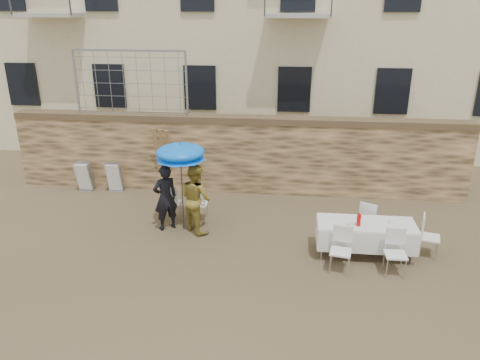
# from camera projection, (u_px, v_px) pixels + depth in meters

# --- Properties ---
(ground) EXTENTS (80.00, 80.00, 0.00)m
(ground) POSITION_uv_depth(u_px,v_px,m) (208.00, 284.00, 9.31)
(ground) COLOR brown
(ground) RESTS_ON ground
(stone_wall) EXTENTS (13.00, 0.50, 2.20)m
(stone_wall) POSITION_uv_depth(u_px,v_px,m) (237.00, 155.00, 13.56)
(stone_wall) COLOR olive
(stone_wall) RESTS_ON ground
(chain_link_fence) EXTENTS (3.20, 0.06, 1.80)m
(chain_link_fence) POSITION_uv_depth(u_px,v_px,m) (131.00, 84.00, 13.14)
(chain_link_fence) COLOR gray
(chain_link_fence) RESTS_ON stone_wall
(man_suit) EXTENTS (0.72, 0.68, 1.65)m
(man_suit) POSITION_uv_depth(u_px,v_px,m) (165.00, 198.00, 11.30)
(man_suit) COLOR black
(man_suit) RESTS_ON ground
(woman_dress) EXTENTS (1.04, 1.04, 1.70)m
(woman_dress) POSITION_uv_depth(u_px,v_px,m) (196.00, 198.00, 11.21)
(woman_dress) COLOR gold
(woman_dress) RESTS_ON ground
(umbrella) EXTENTS (1.20, 1.20, 2.01)m
(umbrella) POSITION_uv_depth(u_px,v_px,m) (180.00, 155.00, 10.96)
(umbrella) COLOR #3F3F44
(umbrella) RESTS_ON ground
(couple_chair_left) EXTENTS (0.49, 0.49, 0.96)m
(couple_chair_left) POSITION_uv_depth(u_px,v_px,m) (172.00, 202.00, 11.93)
(couple_chair_left) COLOR white
(couple_chair_left) RESTS_ON ground
(couple_chair_right) EXTENTS (0.48, 0.48, 0.96)m
(couple_chair_right) POSITION_uv_depth(u_px,v_px,m) (199.00, 203.00, 11.86)
(couple_chair_right) COLOR white
(couple_chair_right) RESTS_ON ground
(banquet_table) EXTENTS (2.10, 0.85, 0.78)m
(banquet_table) POSITION_uv_depth(u_px,v_px,m) (367.00, 225.00, 10.14)
(banquet_table) COLOR white
(banquet_table) RESTS_ON ground
(soda_bottle) EXTENTS (0.09, 0.09, 0.26)m
(soda_bottle) POSITION_uv_depth(u_px,v_px,m) (359.00, 220.00, 9.96)
(soda_bottle) COLOR red
(soda_bottle) RESTS_ON banquet_table
(table_chair_front_left) EXTENTS (0.57, 0.57, 0.96)m
(table_chair_front_left) POSITION_uv_depth(u_px,v_px,m) (341.00, 251.00, 9.60)
(table_chair_front_left) COLOR white
(table_chair_front_left) RESTS_ON ground
(table_chair_front_right) EXTENTS (0.49, 0.49, 0.96)m
(table_chair_front_right) POSITION_uv_depth(u_px,v_px,m) (396.00, 254.00, 9.48)
(table_chair_front_right) COLOR white
(table_chair_front_right) RESTS_ON ground
(table_chair_back) EXTENTS (0.65, 0.65, 0.96)m
(table_chair_back) POSITION_uv_depth(u_px,v_px,m) (369.00, 220.00, 10.95)
(table_chair_back) COLOR white
(table_chair_back) RESTS_ON ground
(table_chair_side) EXTENTS (0.58, 0.58, 0.96)m
(table_chair_side) POSITION_uv_depth(u_px,v_px,m) (430.00, 236.00, 10.18)
(table_chair_side) COLOR white
(table_chair_side) RESTS_ON ground
(chair_stack_left) EXTENTS (0.46, 0.40, 0.92)m
(chair_stack_left) POSITION_uv_depth(u_px,v_px,m) (86.00, 175.00, 13.84)
(chair_stack_left) COLOR white
(chair_stack_left) RESTS_ON ground
(chair_stack_right) EXTENTS (0.46, 0.32, 0.92)m
(chair_stack_right) POSITION_uv_depth(u_px,v_px,m) (116.00, 176.00, 13.75)
(chair_stack_right) COLOR white
(chair_stack_right) RESTS_ON ground
(wood_planks) EXTENTS (0.70, 0.20, 2.00)m
(wood_planks) POSITION_uv_depth(u_px,v_px,m) (168.00, 160.00, 13.46)
(wood_planks) COLOR #A37749
(wood_planks) RESTS_ON ground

